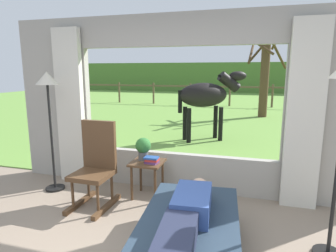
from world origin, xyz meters
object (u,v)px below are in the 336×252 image
at_px(reclining_person, 188,213).
at_px(pasture_tree, 265,73).
at_px(side_table, 147,168).
at_px(floor_lamp_left, 48,96).
at_px(rocking_chair, 96,165).
at_px(potted_plant, 143,147).
at_px(recliner_sofa, 189,241).
at_px(horse, 206,96).
at_px(book_stack, 152,160).

distance_m(reclining_person, pasture_tree, 9.37).
relative_size(side_table, pasture_tree, 0.14).
bearing_deg(side_table, pasture_tree, 77.31).
height_order(floor_lamp_left, pasture_tree, pasture_tree).
height_order(rocking_chair, side_table, rocking_chair).
bearing_deg(reclining_person, potted_plant, 119.52).
relative_size(rocking_chair, potted_plant, 3.50).
xyz_separation_m(recliner_sofa, floor_lamp_left, (-2.30, 1.12, 1.20)).
bearing_deg(horse, pasture_tree, 130.30).
bearing_deg(pasture_tree, potted_plant, -103.34).
distance_m(reclining_person, potted_plant, 1.67).
bearing_deg(potted_plant, pasture_tree, 76.66).
distance_m(reclining_person, book_stack, 1.47).
bearing_deg(book_stack, floor_lamp_left, -176.94).
bearing_deg(reclining_person, floor_lamp_left, 148.03).
bearing_deg(reclining_person, book_stack, 116.71).
height_order(reclining_person, rocking_chair, rocking_chair).
bearing_deg(book_stack, rocking_chair, -153.24).
bearing_deg(potted_plant, floor_lamp_left, -171.78).
bearing_deg(book_stack, pasture_tree, 77.99).
xyz_separation_m(floor_lamp_left, pasture_tree, (3.23, 8.08, 0.27)).
xyz_separation_m(book_stack, horse, (0.19, 3.61, 0.59)).
xyz_separation_m(side_table, book_stack, (0.09, -0.05, 0.14)).
bearing_deg(horse, side_table, -35.00).
bearing_deg(pasture_tree, book_stack, -102.01).
bearing_deg(recliner_sofa, pasture_tree, 79.28).
bearing_deg(floor_lamp_left, side_table, 5.42).
xyz_separation_m(potted_plant, floor_lamp_left, (-1.36, -0.20, 0.71)).
bearing_deg(horse, potted_plant, -36.37).
bearing_deg(pasture_tree, reclining_person, -95.73).
distance_m(floor_lamp_left, pasture_tree, 8.70).
relative_size(book_stack, floor_lamp_left, 0.11).
relative_size(potted_plant, floor_lamp_left, 0.18).
height_order(side_table, potted_plant, potted_plant).
distance_m(recliner_sofa, pasture_tree, 9.36).
bearing_deg(horse, book_stack, -33.56).
relative_size(recliner_sofa, rocking_chair, 1.58).
height_order(reclining_person, book_stack, reclining_person).
bearing_deg(recliner_sofa, book_stack, 117.76).
relative_size(potted_plant, book_stack, 1.70).
bearing_deg(side_table, reclining_person, -56.68).
relative_size(recliner_sofa, pasture_tree, 0.47).
xyz_separation_m(side_table, horse, (0.27, 3.56, 0.73)).
relative_size(floor_lamp_left, horse, 1.01).
bearing_deg(floor_lamp_left, book_stack, 3.06).
relative_size(side_table, floor_lamp_left, 0.30).
height_order(recliner_sofa, potted_plant, potted_plant).
bearing_deg(side_table, recliner_sofa, -55.65).
height_order(floor_lamp_left, horse, same).
relative_size(recliner_sofa, potted_plant, 5.54).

